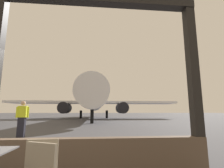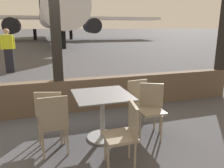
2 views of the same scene
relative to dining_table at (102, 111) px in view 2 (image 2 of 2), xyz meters
name	(u,v)px [view 2 (image 2 of 2)]	position (x,y,z in m)	size (l,w,h in m)	color
ground_plane	(41,36)	(-0.58, 41.41, -0.49)	(220.00, 220.00, 0.00)	#424247
window_frame	(57,52)	(-0.58, 1.41, 0.84)	(8.60, 0.24, 3.89)	brown
dining_table	(102,111)	(0.00, 0.00, 0.00)	(0.89, 0.89, 0.77)	slate
cafe_chair_window_left	(53,120)	(-0.79, -0.26, 0.05)	(0.41, 0.41, 0.91)	gray
cafe_chair_window_right	(50,111)	(-0.82, 0.10, 0.05)	(0.47, 0.47, 0.88)	gray
cafe_chair_aisle_left	(126,131)	(0.08, -0.86, 0.04)	(0.44, 0.44, 0.88)	gray
cafe_chair_aisle_right	(151,105)	(0.83, -0.11, 0.04)	(0.51, 0.51, 0.89)	gray
cafe_chair_side_extra	(140,99)	(0.79, 0.26, 0.03)	(0.42, 0.42, 0.87)	gray
airplane	(53,15)	(1.02, 27.30, 2.65)	(29.52, 30.42, 9.87)	silver
ground_crew_worker	(8,50)	(-2.10, 6.50, 0.41)	(0.52, 0.30, 1.74)	black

